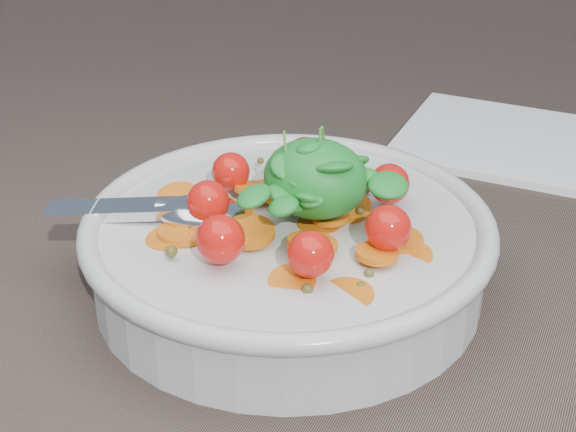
% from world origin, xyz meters
% --- Properties ---
extents(ground, '(6.00, 6.00, 0.00)m').
position_xyz_m(ground, '(0.00, 0.00, 0.00)').
color(ground, brown).
rests_on(ground, ground).
extents(bowl, '(0.27, 0.25, 0.11)m').
position_xyz_m(bowl, '(-0.00, -0.00, 0.03)').
color(bowl, silver).
rests_on(bowl, ground).
extents(napkin, '(0.17, 0.15, 0.01)m').
position_xyz_m(napkin, '(0.08, 0.27, 0.00)').
color(napkin, white).
rests_on(napkin, ground).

